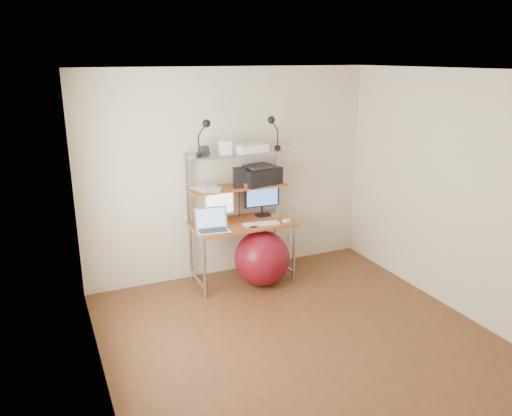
{
  "coord_description": "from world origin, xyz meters",
  "views": [
    {
      "loc": [
        -2.11,
        -3.68,
        2.61
      ],
      "look_at": [
        0.05,
        1.15,
        0.99
      ],
      "focal_mm": 35.0,
      "sensor_mm": 36.0,
      "label": 1
    }
  ],
  "objects_px": {
    "monitor_black": "(262,198)",
    "laptop": "(212,226)",
    "monitor_silver": "(219,206)",
    "printer": "(259,175)",
    "exercise_ball": "(262,258)"
  },
  "relations": [
    {
      "from": "monitor_silver",
      "to": "exercise_ball",
      "type": "height_order",
      "value": "monitor_silver"
    },
    {
      "from": "laptop",
      "to": "exercise_ball",
      "type": "xyz_separation_m",
      "value": [
        0.59,
        -0.07,
        -0.47
      ]
    },
    {
      "from": "monitor_black",
      "to": "laptop",
      "type": "bearing_deg",
      "value": -156.49
    },
    {
      "from": "monitor_silver",
      "to": "exercise_ball",
      "type": "xyz_separation_m",
      "value": [
        0.42,
        -0.26,
        -0.63
      ]
    },
    {
      "from": "laptop",
      "to": "printer",
      "type": "distance_m",
      "value": 0.87
    },
    {
      "from": "printer",
      "to": "exercise_ball",
      "type": "distance_m",
      "value": 0.99
    },
    {
      "from": "monitor_black",
      "to": "exercise_ball",
      "type": "relative_size",
      "value": 0.68
    },
    {
      "from": "monitor_silver",
      "to": "printer",
      "type": "bearing_deg",
      "value": 3.34
    },
    {
      "from": "monitor_silver",
      "to": "printer",
      "type": "xyz_separation_m",
      "value": [
        0.53,
        0.06,
        0.3
      ]
    },
    {
      "from": "monitor_silver",
      "to": "printer",
      "type": "distance_m",
      "value": 0.61
    },
    {
      "from": "monitor_silver",
      "to": "printer",
      "type": "relative_size",
      "value": 0.76
    },
    {
      "from": "monitor_black",
      "to": "laptop",
      "type": "relative_size",
      "value": 1.13
    },
    {
      "from": "monitor_black",
      "to": "laptop",
      "type": "distance_m",
      "value": 0.81
    },
    {
      "from": "monitor_silver",
      "to": "laptop",
      "type": "distance_m",
      "value": 0.3
    },
    {
      "from": "monitor_silver",
      "to": "monitor_black",
      "type": "xyz_separation_m",
      "value": [
        0.58,
        0.08,
        0.0
      ]
    }
  ]
}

